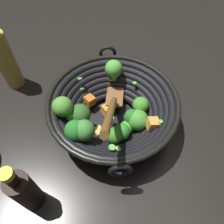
% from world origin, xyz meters
% --- Properties ---
extents(ground_plane, '(4.00, 4.00, 0.00)m').
position_xyz_m(ground_plane, '(0.00, 0.00, 0.00)').
color(ground_plane, black).
extents(wok, '(0.36, 0.39, 0.23)m').
position_xyz_m(wok, '(0.00, 0.00, 0.07)').
color(wok, black).
rests_on(wok, ground).
extents(soy_sauce_bottle, '(0.05, 0.05, 0.19)m').
position_xyz_m(soy_sauce_bottle, '(0.23, 0.18, 0.08)').
color(soy_sauce_bottle, black).
rests_on(soy_sauce_bottle, ground).
extents(cooking_oil_bottle, '(0.06, 0.06, 0.25)m').
position_xyz_m(cooking_oil_bottle, '(0.29, -0.22, 0.10)').
color(cooking_oil_bottle, gold).
rests_on(cooking_oil_bottle, ground).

